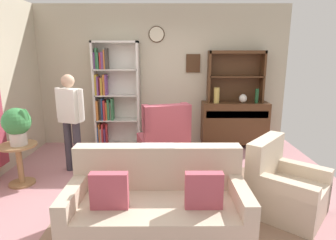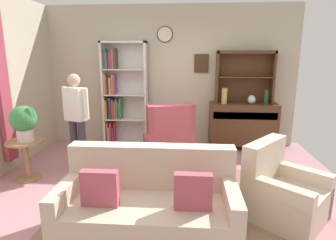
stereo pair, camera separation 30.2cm
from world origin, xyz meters
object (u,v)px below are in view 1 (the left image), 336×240
object	(u,v)px
potted_plant_large	(18,123)
coffee_table	(159,171)
vase_tall	(217,95)
couch_floral	(158,208)
sideboard_hutch	(237,69)
book_stack	(169,162)
sideboard	(235,122)
vase_round	(244,99)
plant_stand	(20,160)
person_reading	(72,116)
bottle_wine	(258,96)
bookshelf	(113,96)
armchair_floral	(285,190)
wingback_chair	(165,140)

from	to	relation	value
potted_plant_large	coffee_table	xyz separation A→B (m)	(1.96, -0.32, -0.57)
vase_tall	couch_floral	xyz separation A→B (m)	(-1.06, -2.84, -0.76)
sideboard_hutch	book_stack	bearing A→B (deg)	-122.09
sideboard	vase_round	distance (m)	0.52
plant_stand	coffee_table	distance (m)	2.03
vase_round	person_reading	xyz separation A→B (m)	(-2.99, -1.17, -0.10)
bottle_wine	potted_plant_large	world-z (taller)	bottle_wine
vase_tall	couch_floral	bearing A→B (deg)	-110.42
sideboard_hutch	bottle_wine	size ratio (longest dim) A/B	3.90
book_stack	bookshelf	bearing A→B (deg)	118.33
couch_floral	book_stack	world-z (taller)	couch_floral
plant_stand	coffee_table	world-z (taller)	plant_stand
bookshelf	vase_tall	xyz separation A→B (m)	(2.07, -0.16, 0.04)
vase_tall	bottle_wine	bearing A→B (deg)	-0.66
armchair_floral	book_stack	distance (m)	1.46
vase_tall	book_stack	bearing A→B (deg)	-115.93
wingback_chair	couch_floral	bearing A→B (deg)	-91.02
person_reading	plant_stand	bearing A→B (deg)	-141.75
coffee_table	book_stack	xyz separation A→B (m)	(0.15, 0.05, 0.11)
vase_round	couch_floral	distance (m)	3.33
sideboard_hutch	bottle_wine	xyz separation A→B (m)	(0.39, -0.20, -0.50)
sideboard_hutch	potted_plant_large	xyz separation A→B (m)	(-3.43, -1.85, -0.64)
sideboard_hutch	wingback_chair	world-z (taller)	sideboard_hutch
vase_tall	sideboard	bearing A→B (deg)	11.63
sideboard_hutch	vase_tall	world-z (taller)	sideboard_hutch
couch_floral	sideboard_hutch	bearing A→B (deg)	64.46
bottle_wine	plant_stand	distance (m)	4.25
sideboard	armchair_floral	bearing A→B (deg)	-89.02
bookshelf	vase_tall	world-z (taller)	bookshelf
vase_tall	armchair_floral	xyz separation A→B (m)	(0.43, -2.39, -0.78)
sideboard	coffee_table	distance (m)	2.54
sideboard	person_reading	world-z (taller)	person_reading
bottle_wine	couch_floral	distance (m)	3.46
bookshelf	couch_floral	distance (m)	3.25
vase_tall	vase_round	size ratio (longest dim) A/B	1.77
armchair_floral	wingback_chair	size ratio (longest dim) A/B	1.03
sideboard	potted_plant_large	world-z (taller)	potted_plant_large
person_reading	vase_tall	bearing A→B (deg)	25.09
vase_round	vase_tall	bearing A→B (deg)	-178.51
wingback_chair	sideboard_hutch	bearing A→B (deg)	33.47
wingback_chair	person_reading	xyz separation A→B (m)	(-1.45, -0.41, 0.52)
armchair_floral	person_reading	distance (m)	3.21
bottle_wine	armchair_floral	xyz separation A→B (m)	(-0.35, -2.38, -0.77)
vase_tall	plant_stand	size ratio (longest dim) A/B	0.49
bookshelf	coffee_table	size ratio (longest dim) A/B	2.62
armchair_floral	potted_plant_large	distance (m)	3.60
sideboard_hutch	vase_tall	bearing A→B (deg)	-154.11
sideboard	wingback_chair	size ratio (longest dim) A/B	1.24
sideboard	person_reading	bearing A→B (deg)	-156.62
vase_round	person_reading	world-z (taller)	person_reading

